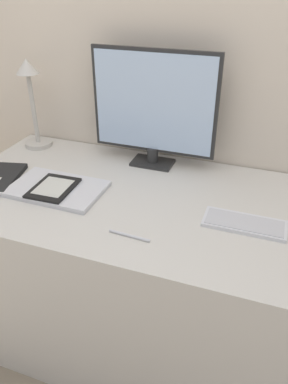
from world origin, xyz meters
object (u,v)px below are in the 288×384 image
keyboard (244,223)px  pen (129,236)px  laptop (57,189)px  monitor (153,107)px  ereader (53,188)px  desk_lamp (31,96)px

keyboard → pen: 0.38m
laptop → pen: (0.36, -0.17, -0.00)m
pen → monitor: bearing=100.4°
keyboard → monitor: bearing=142.6°
monitor → keyboard: size_ratio=1.93×
monitor → laptop: monitor is taller
laptop → ereader: ereader is taller
monitor → ereader: monitor is taller
keyboard → ereader: 0.69m
ereader → pen: 0.39m
ereader → laptop: bearing=83.1°
laptop → desk_lamp: desk_lamp is taller
ereader → pen: bearing=-22.7°
keyboard → ereader: bearing=-177.3°
keyboard → laptop: laptop is taller
monitor → keyboard: (0.42, -0.32, -0.24)m
ereader → desk_lamp: (-0.30, 0.36, 0.21)m
laptop → pen: bearing=-25.3°
monitor → desk_lamp: 0.57m
keyboard → desk_lamp: size_ratio=0.67×
laptop → pen: laptop is taller
keyboard → ereader: ereader is taller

